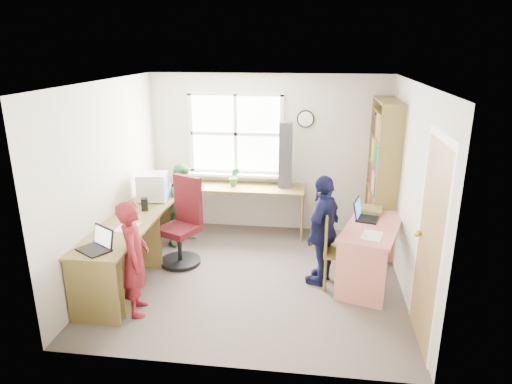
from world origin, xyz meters
The scene contains 19 objects.
room centered at (0.01, 0.10, 1.22)m, with size 3.64×3.44×2.44m.
l_desk centered at (-1.31, -0.28, 0.46)m, with size 2.38×2.95×0.75m.
right_desk centered at (1.43, 0.12, 0.54)m, with size 0.94×1.40×0.74m.
bookshelf centered at (1.65, 1.19, 1.00)m, with size 0.30×1.02×2.10m.
swivel_chair centered at (-0.99, 0.33, 0.50)m, with size 0.72×0.72×1.16m.
wooden_chair centered at (0.98, -0.05, 0.51)m, with size 0.42×0.42×0.94m.
crt_monitor centered at (-1.47, 0.63, 0.94)m, with size 0.42×0.39×0.38m.
laptop_left centered at (-1.51, -0.98, 0.80)m, with size 0.43×0.41×0.23m.
laptop_right centered at (1.34, 0.33, 0.79)m, with size 0.37×0.41×0.24m.
speaker_a centered at (-1.44, 0.22, 0.83)m, with size 0.10×0.10×0.17m.
speaker_b centered at (-1.45, 0.82, 0.84)m, with size 0.10×0.10×0.18m.
cd_tower centered at (0.27, 1.48, 1.24)m, with size 0.21×0.19×0.98m.
game_box centered at (1.44, 0.55, 0.77)m, with size 0.35×0.35×0.06m.
paper_a centered at (-1.45, -0.37, 0.75)m, with size 0.24×0.33×0.00m.
paper_b centered at (1.38, -0.22, 0.74)m, with size 0.28×0.34×0.00m.
potted_plant centered at (-0.48, 1.40, 0.90)m, with size 0.16×0.13×0.29m, color #306D2B.
person_red centered at (-1.14, -0.92, 0.64)m, with size 0.47×0.31×1.28m, color maroon.
person_green centered at (-1.14, 0.96, 0.59)m, with size 0.58×0.45×1.19m, color #327F3E.
person_navy centered at (0.84, 0.02, 0.68)m, with size 0.80×0.33×1.36m, color #121538.
Camera 1 is at (0.70, -5.09, 2.79)m, focal length 32.00 mm.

